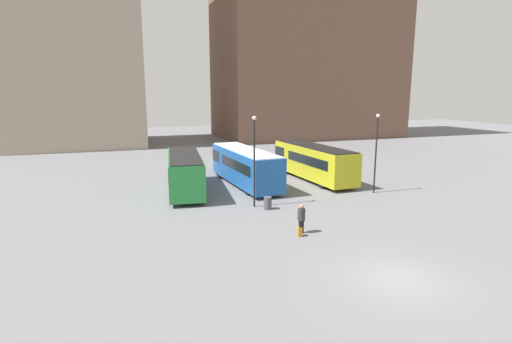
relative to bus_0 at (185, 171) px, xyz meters
name	(u,v)px	position (x,y,z in m)	size (l,w,h in m)	color
ground_plane	(399,279)	(5.76, -18.22, -1.59)	(160.00, 160.00, 0.00)	slate
building_block_left	(59,2)	(-11.00, 33.97, 18.46)	(20.62, 17.23, 40.10)	tan
building_block_right	(307,38)	(27.52, 33.97, 15.31)	(30.61, 17.39, 33.80)	brown
bus_0	(185,171)	(0.00, 0.00, 0.00)	(3.74, 9.98, 2.92)	#237A38
bus_1	(245,165)	(5.14, 0.55, 0.05)	(3.06, 10.50, 3.01)	#1E56A3
bus_2	(313,161)	(11.53, 0.55, 0.07)	(3.04, 10.65, 3.04)	gold
traveler	(301,216)	(4.37, -11.82, -0.62)	(0.47, 0.47, 1.64)	black
suitcase	(299,232)	(4.06, -12.24, -1.32)	(0.26, 0.33, 0.75)	#B27A1E
lamp_post_0	(254,155)	(3.67, -6.03, 2.00)	(0.28, 0.28, 6.15)	black
lamp_post_1	(376,147)	(13.68, -5.51, 1.96)	(0.28, 0.28, 6.07)	black
trash_bin	(268,203)	(4.30, -6.91, -1.16)	(0.52, 0.52, 0.85)	#47474C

